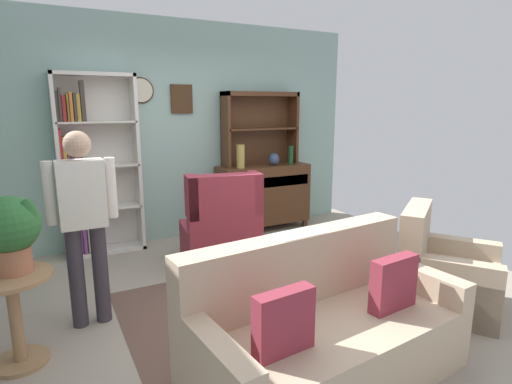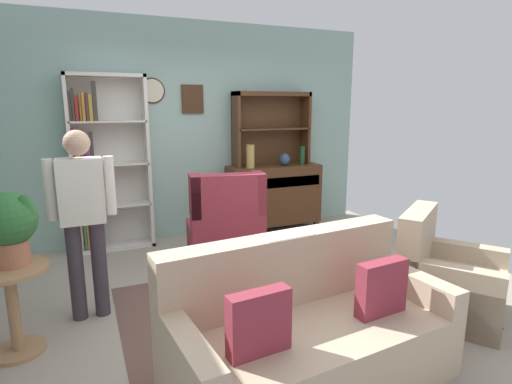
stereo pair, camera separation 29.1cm
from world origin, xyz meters
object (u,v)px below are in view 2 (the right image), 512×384
sideboard_hutch (271,119)px  wingback_chair (225,231)px  bookshelf (103,167)px  bottle_wine (302,155)px  vase_round (285,159)px  potted_plant_large (8,223)px  plant_stand (12,301)px  sideboard (274,194)px  book_stack (273,270)px  person_reading (83,212)px  couch_floral (307,334)px  armchair_floral (446,281)px  vase_tall (250,156)px  coffee_table (279,277)px

sideboard_hutch → wingback_chair: 1.92m
bookshelf → wingback_chair: 1.70m
bookshelf → wingback_chair: (1.17, -1.05, -0.63)m
wingback_chair → bottle_wine: bearing=31.3°
vase_round → sideboard_hutch: bearing=126.5°
sideboard_hutch → potted_plant_large: bearing=-145.3°
wingback_chair → plant_stand: bearing=-152.3°
sideboard → potted_plant_large: (-2.96, -1.94, 0.44)m
plant_stand → wingback_chair: bearing=27.7°
sideboard → wingback_chair: size_ratio=1.24×
plant_stand → book_stack: bearing=-9.8°
wingback_chair → person_reading: size_ratio=0.67×
sideboard_hutch → couch_floral: size_ratio=0.59×
sideboard → wingback_chair: 1.44m
plant_stand → person_reading: person_reading is taller
sideboard_hutch → bottle_wine: size_ratio=4.18×
armchair_floral → person_reading: 3.05m
sideboard_hutch → vase_round: (0.13, -0.18, -0.55)m
sideboard_hutch → armchair_floral: bearing=-84.5°
sideboard_hutch → bottle_wine: bearing=-27.0°
armchair_floral → wingback_chair: (-1.34, 1.80, 0.09)m
vase_tall → person_reading: 2.61m
person_reading → coffee_table: size_ratio=1.95×
vase_tall → vase_round: bearing=1.5°
bookshelf → plant_stand: size_ratio=3.24×
wingback_chair → couch_floral: bearing=-94.5°
couch_floral → plant_stand: size_ratio=2.89×
sideboard_hutch → coffee_table: size_ratio=1.38×
vase_tall → wingback_chair: size_ratio=0.30×
plant_stand → potted_plant_large: potted_plant_large is taller
vase_tall → armchair_floral: bearing=-76.1°
vase_round → person_reading: (-2.62, -1.57, -0.10)m
vase_tall → vase_round: size_ratio=1.83×
bookshelf → couch_floral: 3.36m
couch_floral → armchair_floral: bearing=10.4°
plant_stand → coffee_table: (1.95, -0.29, -0.05)m
couch_floral → potted_plant_large: potted_plant_large is taller
sideboard → armchair_floral: bearing=-84.3°
sideboard_hutch → coffee_table: sideboard_hutch is taller
couch_floral → wingback_chair: bearing=85.5°
sideboard_hutch → book_stack: (-1.11, -2.42, -1.11)m
sideboard_hutch → vase_tall: 0.65m
sideboard_hutch → person_reading: bearing=-144.9°
book_stack → vase_tall: bearing=72.0°
bookshelf → coffee_table: (1.19, -2.35, -0.66)m
bottle_wine → potted_plant_large: (-3.35, -1.85, -0.10)m
armchair_floral → wingback_chair: bearing=126.7°
vase_round → person_reading: bearing=-149.1°
bottle_wine → book_stack: bearing=-124.1°
couch_floral → plant_stand: (-1.76, 1.06, 0.09)m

